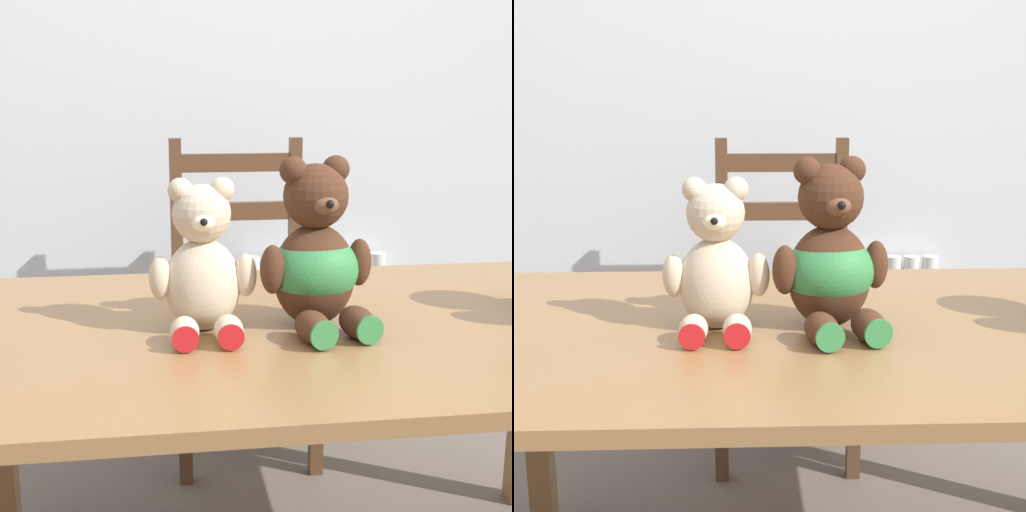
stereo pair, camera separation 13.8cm
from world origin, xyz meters
The scene contains 6 objects.
wall_back centered at (0.00, 1.81, 1.30)m, with size 8.00×0.04×2.60m, color silver.
radiator centered at (0.30, 1.74, 0.25)m, with size 0.57×0.10×0.56m.
dining_table centered at (0.00, 0.46, 0.62)m, with size 1.53×0.92×0.71m.
wooden_chair_behind centered at (-0.04, 1.35, 0.49)m, with size 0.44×0.42×1.02m.
teddy_bear_left centered at (-0.22, 0.43, 0.83)m, with size 0.21×0.20×0.30m.
teddy_bear_right centered at (0.00, 0.43, 0.84)m, with size 0.24×0.26×0.33m.
Camera 2 is at (-0.17, -0.90, 1.14)m, focal length 50.00 mm.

